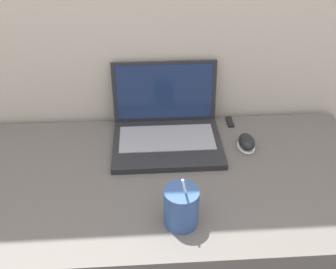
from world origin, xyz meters
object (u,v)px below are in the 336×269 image
(drink_cup, at_px, (181,206))
(laptop, at_px, (166,127))
(computer_mouse, at_px, (246,142))
(usb_stick, at_px, (230,122))

(drink_cup, bearing_deg, laptop, 92.54)
(computer_mouse, bearing_deg, laptop, 165.88)
(laptop, xyz_separation_m, usb_stick, (0.23, 0.08, -0.04))
(computer_mouse, relative_size, usb_stick, 1.42)
(drink_cup, distance_m, computer_mouse, 0.39)
(laptop, xyz_separation_m, drink_cup, (0.02, -0.37, 0.01))
(computer_mouse, bearing_deg, drink_cup, -128.24)
(drink_cup, height_order, usb_stick, drink_cup)
(drink_cup, relative_size, computer_mouse, 2.07)
(laptop, height_order, drink_cup, laptop)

